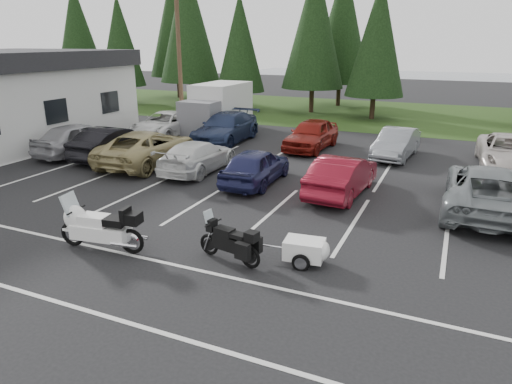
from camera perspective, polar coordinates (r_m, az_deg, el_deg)
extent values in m
plane|color=black|center=(14.52, -1.29, -3.54)|extent=(120.00, 120.00, 0.00)
cube|color=#213A12|center=(37.03, 14.91, 9.39)|extent=(80.00, 16.00, 0.01)
cube|color=slate|center=(67.42, 22.90, 12.41)|extent=(70.00, 50.00, 0.02)
cylinder|color=#473321|center=(28.87, -9.57, 16.34)|extent=(0.26, 0.26, 9.00)
cube|color=silver|center=(16.23, 1.71, -1.11)|extent=(32.00, 16.00, 0.01)
cylinder|color=#332316|center=(48.57, -20.74, 12.34)|extent=(0.36, 0.36, 2.50)
cone|color=black|center=(48.40, -21.44, 18.20)|extent=(4.58, 4.58, 8.84)
cylinder|color=#332316|center=(43.63, -16.12, 12.00)|extent=(0.36, 0.36, 2.16)
cone|color=black|center=(43.41, -16.64, 17.66)|extent=(3.96, 3.96, 7.65)
cylinder|color=#332316|center=(41.39, -8.13, 12.65)|extent=(0.36, 0.36, 2.78)
cone|color=black|center=(41.22, -8.50, 20.37)|extent=(5.10, 5.10, 9.86)
cylinder|color=#332316|center=(37.56, -1.95, 11.73)|extent=(0.36, 0.36, 2.11)
cone|color=black|center=(37.30, -2.03, 18.19)|extent=(3.87, 3.87, 7.48)
cylinder|color=#332316|center=(36.92, 6.97, 11.89)|extent=(0.36, 0.36, 2.62)
cone|color=black|center=(36.70, 7.30, 20.02)|extent=(4.80, 4.80, 9.27)
cylinder|color=#332316|center=(34.53, 14.38, 10.71)|extent=(0.36, 0.36, 2.26)
cone|color=black|center=(34.26, 15.00, 18.19)|extent=(4.14, 4.14, 7.99)
cylinder|color=#332316|center=(47.05, -9.64, 13.31)|extent=(0.36, 0.36, 2.88)
cone|color=black|center=(46.92, -10.04, 20.33)|extent=(5.28, 5.28, 10.20)
cylinder|color=#332316|center=(41.06, 10.29, 12.45)|extent=(0.36, 0.36, 2.71)
cone|color=black|center=(40.88, 10.75, 20.02)|extent=(4.97, 4.97, 9.61)
imported|color=#A2A1A5|center=(24.43, -21.24, 6.28)|extent=(2.12, 4.85, 1.63)
imported|color=black|center=(23.02, -17.37, 5.91)|extent=(1.65, 4.69, 1.54)
imported|color=#9E905B|center=(21.53, -13.38, 5.45)|extent=(2.87, 5.72, 1.55)
imported|color=silver|center=(19.93, -7.28, 4.46)|extent=(1.97, 4.64, 1.34)
imported|color=#1D1F49|center=(18.03, -0.02, 3.27)|extent=(1.79, 4.24, 1.43)
imported|color=maroon|center=(17.03, 10.72, 2.07)|extent=(1.83, 4.51, 1.46)
imported|color=slate|center=(16.76, 27.04, 0.29)|extent=(2.71, 5.73, 1.58)
imported|color=white|center=(27.72, -11.28, 8.29)|extent=(2.49, 5.22, 1.44)
imported|color=#1C2848|center=(25.64, -3.82, 8.00)|extent=(2.47, 5.64, 1.61)
imported|color=maroon|center=(24.10, 6.95, 7.17)|extent=(2.08, 4.66, 1.56)
imported|color=gray|center=(23.18, 17.14, 5.82)|extent=(1.88, 4.35, 1.39)
imported|color=beige|center=(23.02, 29.12, 4.32)|extent=(2.62, 5.38, 1.47)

